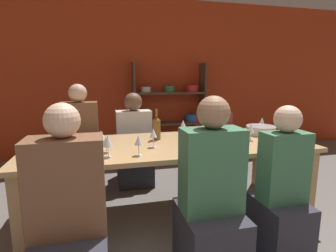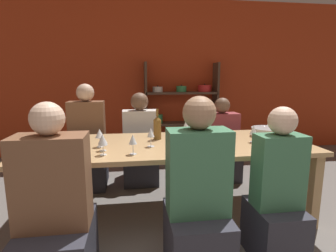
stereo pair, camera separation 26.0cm
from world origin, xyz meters
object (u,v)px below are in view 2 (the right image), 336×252
(wine_glass_red_e, at_px, (253,130))
(wine_glass_white_a, at_px, (293,133))
(person_far_a, at_px, (140,150))
(wine_glass_empty_b, at_px, (100,134))
(person_near_b, at_px, (56,226))
(person_far_b, at_px, (221,149))
(wine_glass_red_a, at_px, (103,140))
(wine_glass_white_d, at_px, (270,123))
(wine_glass_red_c, at_px, (133,140))
(wine_glass_empty_a, at_px, (215,130))
(wine_glass_white_b, at_px, (103,140))
(mixing_bowl, at_px, (267,132))
(wine_bottle_green, at_px, (157,127))
(person_near_c, at_px, (276,204))
(cell_phone, at_px, (209,134))
(wine_glass_white_c, at_px, (203,130))
(dining_table, at_px, (169,150))
(wine_glass_red_b, at_px, (151,133))
(shelf_unit, at_px, (183,117))
(person_far_c, at_px, (88,150))
(wine_glass_red_d, at_px, (186,125))
(person_near_a, at_px, (197,212))

(wine_glass_red_e, bearing_deg, wine_glass_white_a, -23.52)
(wine_glass_red_e, distance_m, person_far_a, 1.52)
(wine_glass_empty_b, distance_m, person_near_b, 0.92)
(person_near_b, xyz_separation_m, person_far_b, (1.68, 1.74, -0.05))
(wine_glass_red_a, height_order, wine_glass_white_d, wine_glass_red_a)
(wine_glass_red_c, height_order, wine_glass_red_e, wine_glass_red_e)
(wine_glass_empty_a, relative_size, wine_glass_red_c, 0.92)
(wine_glass_empty_a, bearing_deg, wine_glass_white_b, -167.33)
(wine_glass_white_a, relative_size, person_far_a, 0.14)
(mixing_bowl, distance_m, wine_glass_red_e, 0.36)
(wine_bottle_green, relative_size, person_near_c, 0.27)
(wine_glass_empty_a, bearing_deg, wine_glass_red_c, -154.88)
(cell_phone, bearing_deg, wine_bottle_green, -165.44)
(wine_glass_white_c, xyz_separation_m, wine_glass_red_e, (0.47, -0.12, 0.00))
(dining_table, xyz_separation_m, wine_glass_red_e, (0.81, -0.08, 0.19))
(wine_glass_white_a, relative_size, person_near_b, 0.13)
(mixing_bowl, distance_m, cell_phone, 0.61)
(wine_glass_red_b, bearing_deg, wine_glass_white_b, -168.44)
(dining_table, relative_size, wine_glass_white_d, 17.49)
(dining_table, xyz_separation_m, person_near_b, (-0.84, -0.86, -0.22))
(wine_glass_red_c, bearing_deg, wine_glass_empty_b, 136.62)
(dining_table, bearing_deg, person_near_c, -48.68)
(shelf_unit, relative_size, wine_bottle_green, 5.16)
(wine_glass_white_b, xyz_separation_m, wine_glass_red_c, (0.26, -0.14, 0.02))
(wine_glass_red_c, distance_m, person_far_c, 1.34)
(wine_glass_red_d, height_order, person_far_b, person_far_b)
(wine_glass_white_a, distance_m, person_near_b, 2.11)
(wine_glass_white_d, distance_m, cell_phone, 0.75)
(dining_table, height_order, person_far_c, person_far_c)
(wine_glass_red_a, bearing_deg, wine_glass_red_d, 39.93)
(wine_glass_white_c, xyz_separation_m, wine_glass_red_c, (-0.70, -0.37, 0.01))
(person_near_c, bearing_deg, wine_glass_red_c, 157.01)
(dining_table, relative_size, person_near_c, 2.31)
(wine_glass_white_b, xyz_separation_m, person_near_a, (0.67, -0.65, -0.37))
(dining_table, bearing_deg, wine_glass_white_b, -162.29)
(wine_bottle_green, height_order, wine_glass_red_c, wine_bottle_green)
(wine_glass_empty_a, height_order, person_near_c, person_near_c)
(dining_table, bearing_deg, wine_glass_red_c, -136.35)
(cell_phone, bearing_deg, person_far_c, 160.89)
(wine_glass_empty_b, bearing_deg, wine_glass_white_c, 5.26)
(wine_glass_red_a, bearing_deg, wine_glass_white_c, 20.80)
(wine_glass_white_b, height_order, person_near_a, person_near_a)
(person_far_c, bearing_deg, wine_glass_empty_a, 150.31)
(mixing_bowl, relative_size, wine_glass_white_c, 2.02)
(wine_glass_white_b, relative_size, wine_glass_red_d, 0.90)
(wine_glass_red_b, xyz_separation_m, wine_glass_red_e, (1.00, 0.02, -0.01))
(wine_glass_white_d, height_order, person_near_b, person_near_b)
(wine_bottle_green, distance_m, wine_glass_white_d, 1.36)
(wine_glass_empty_a, bearing_deg, cell_phone, 82.43)
(wine_glass_red_d, xyz_separation_m, person_near_b, (-1.08, -1.24, -0.40))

